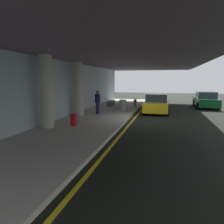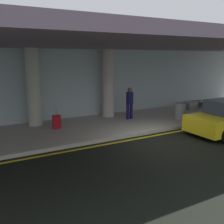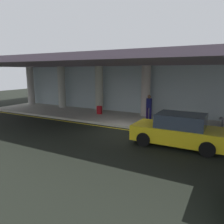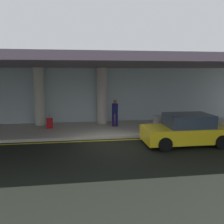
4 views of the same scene
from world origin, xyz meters
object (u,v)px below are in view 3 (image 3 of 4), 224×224
at_px(support_column_right_mid, 146,91).
at_px(trash_bin_steel, 179,121).
at_px(support_column_left_mid, 62,87).
at_px(support_column_far_left, 31,86).
at_px(car_yellow_taxi, 179,130).
at_px(traveler_with_luggage, 149,105).
at_px(support_column_center, 99,89).
at_px(suitcase_upright_primary, 99,110).

relative_size(support_column_right_mid, trash_bin_steel, 4.29).
bearing_deg(support_column_left_mid, support_column_far_left, 180.00).
bearing_deg(car_yellow_taxi, traveler_with_luggage, -55.07).
distance_m(car_yellow_taxi, traveler_with_luggage, 4.92).
bearing_deg(support_column_left_mid, support_column_center, 0.00).
relative_size(support_column_left_mid, trash_bin_steel, 4.29).
xyz_separation_m(support_column_left_mid, traveler_with_luggage, (8.68, -1.15, -0.86)).
relative_size(traveler_with_luggage, trash_bin_steel, 1.98).
bearing_deg(support_column_right_mid, suitcase_upright_primary, -161.13).
bearing_deg(support_column_far_left, support_column_center, 0.00).
xyz_separation_m(support_column_far_left, car_yellow_taxi, (15.52, -5.14, -1.26)).
relative_size(support_column_center, traveler_with_luggage, 2.17).
distance_m(support_column_center, trash_bin_steel, 7.56).
xyz_separation_m(support_column_center, trash_bin_steel, (6.99, -2.51, -1.40)).
bearing_deg(traveler_with_luggage, suitcase_upright_primary, 39.06).
relative_size(car_yellow_taxi, suitcase_upright_primary, 4.56).
relative_size(support_column_center, car_yellow_taxi, 0.89).
bearing_deg(support_column_center, support_column_right_mid, 0.00).
distance_m(support_column_left_mid, suitcase_upright_primary, 5.07).
relative_size(traveler_with_luggage, suitcase_upright_primary, 1.87).
height_order(car_yellow_taxi, trash_bin_steel, car_yellow_taxi).
bearing_deg(support_column_right_mid, support_column_center, 180.00).
relative_size(support_column_right_mid, traveler_with_luggage, 2.17).
bearing_deg(suitcase_upright_primary, support_column_center, 127.22).
distance_m(support_column_left_mid, support_column_right_mid, 8.00).
relative_size(support_column_left_mid, support_column_right_mid, 1.00).
height_order(support_column_right_mid, suitcase_upright_primary, support_column_right_mid).
xyz_separation_m(car_yellow_taxi, suitcase_upright_primary, (-6.82, 4.02, -0.25)).
relative_size(support_column_right_mid, car_yellow_taxi, 0.89).
relative_size(support_column_far_left, suitcase_upright_primary, 4.06).
distance_m(support_column_far_left, car_yellow_taxi, 16.40).
bearing_deg(support_column_left_mid, support_column_right_mid, 0.00).
relative_size(support_column_left_mid, support_column_center, 1.00).
height_order(traveler_with_luggage, trash_bin_steel, traveler_with_luggage).
bearing_deg(traveler_with_luggage, support_column_left_mid, 31.85).
height_order(support_column_left_mid, support_column_right_mid, same).
bearing_deg(trash_bin_steel, traveler_with_luggage, 149.45).
height_order(support_column_far_left, suitcase_upright_primary, support_column_far_left).
height_order(support_column_far_left, support_column_right_mid, same).
height_order(support_column_left_mid, traveler_with_luggage, support_column_left_mid).
height_order(support_column_far_left, trash_bin_steel, support_column_far_left).
distance_m(support_column_right_mid, suitcase_upright_primary, 3.80).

